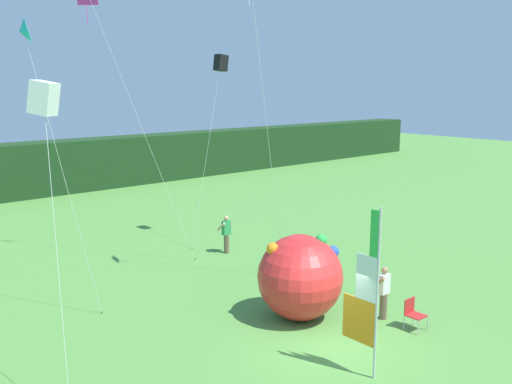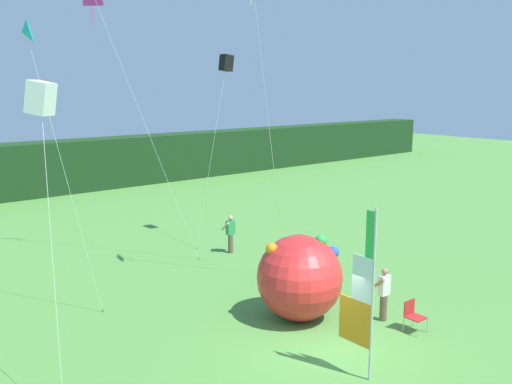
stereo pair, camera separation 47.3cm
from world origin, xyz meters
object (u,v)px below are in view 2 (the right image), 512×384
Objects in this scene: inflatable_balloon at (300,277)px; person_near_banner at (384,293)px; kite_black_box_1 at (226,64)px; kite_cyan_delta_2 at (26,33)px; kite_magenta_diamond_5 at (96,4)px; banner_flag at (363,296)px; person_mid_field at (231,233)px; kite_white_box_0 at (41,99)px; folding_chair at (413,314)px.

person_near_banner is at bearing -42.98° from inflatable_balloon.
kite_black_box_1 is at bearing 67.11° from inflatable_balloon.
kite_magenta_diamond_5 is (3.78, 3.63, 1.51)m from kite_cyan_delta_2.
banner_flag reaches higher than person_mid_field.
kite_white_box_0 is (-6.83, 1.25, 5.35)m from inflatable_balloon.
kite_cyan_delta_2 is (-5.72, 5.36, 7.10)m from inflatable_balloon.
kite_white_box_0 is 12.60m from kite_black_box_1.
kite_magenta_diamond_5 is at bearing 93.50° from banner_flag.
person_mid_field is at bearing 9.20° from kite_cyan_delta_2.
person_mid_field reaches higher than folding_chair.
inflatable_balloon is 10.58m from kite_cyan_delta_2.
person_near_banner is at bearing -99.49° from kite_black_box_1.
person_near_banner is 10.83m from kite_white_box_0.
kite_white_box_0 is (-5.64, 4.62, 4.63)m from banner_flag.
person_near_banner is 0.19× the size of kite_cyan_delta_2.
inflatable_balloon is at bearing -110.02° from person_mid_field.
banner_flag is at bearing -62.57° from kite_cyan_delta_2.
kite_black_box_1 is at bearing 80.51° from person_near_banner.
person_mid_field is (0.59, 8.39, -0.01)m from person_near_banner.
kite_cyan_delta_2 is at bearing 136.89° from inflatable_balloon.
person_mid_field is at bearing 30.36° from kite_white_box_0.
banner_flag is 8.64m from kite_white_box_0.
kite_magenta_diamond_5 is (4.89, 7.74, 3.26)m from kite_white_box_0.
person_mid_field is 0.62× the size of inflatable_balloon.
folding_chair is at bearing -85.86° from person_near_banner.
folding_chair is 0.13× the size of kite_white_box_0.
inflatable_balloon is at bearing -77.77° from kite_magenta_diamond_5.
banner_flag is 0.39× the size of kite_magenta_diamond_5.
kite_white_box_0 reaches higher than folding_chair.
inflatable_balloon reaches higher than person_near_banner.
kite_magenta_diamond_5 is at bearing 108.26° from folding_chair.
kite_cyan_delta_2 is (1.11, 4.11, 1.75)m from kite_white_box_0.
kite_cyan_delta_2 is at bearing 133.43° from folding_chair.
kite_cyan_delta_2 is (-4.53, 8.73, 6.37)m from banner_flag.
folding_chair is at bearing -46.57° from kite_cyan_delta_2.
kite_black_box_1 reaches higher than person_mid_field.
banner_flag is 13.90m from kite_black_box_1.
inflatable_balloon is at bearing -112.89° from kite_black_box_1.
folding_chair is at bearing -98.28° from kite_black_box_1.
inflatable_balloon is at bearing 125.22° from folding_chair.
kite_cyan_delta_2 reaches higher than person_mid_field.
kite_cyan_delta_2 is (-9.24, -2.98, 0.54)m from kite_black_box_1.
folding_chair is 11.39m from kite_white_box_0.
banner_flag is 3.51m from folding_chair.
banner_flag is 0.60× the size of kite_white_box_0.
person_near_banner is at bearing 94.14° from folding_chair.
kite_white_box_0 is (-8.67, 2.96, 5.78)m from person_near_banner.
banner_flag is 1.62× the size of inflatable_balloon.
kite_magenta_diamond_5 is at bearing 102.23° from inflatable_balloon.
kite_black_box_1 reaches higher than inflatable_balloon.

